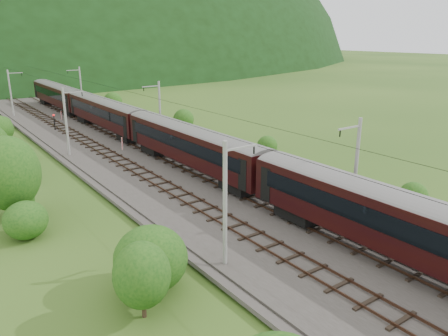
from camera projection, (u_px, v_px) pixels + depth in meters
ground at (295, 241)px, 31.27m from camera, size 600.00×600.00×0.00m
railbed at (216, 199)px, 38.98m from camera, size 14.00×220.00×0.30m
track_left at (193, 202)px, 37.57m from camera, size 2.40×220.00×0.27m
track_right at (237, 191)px, 40.25m from camera, size 2.40×220.00×0.27m
catenary_left at (67, 120)px, 51.34m from camera, size 2.54×192.28×8.00m
catenary_right at (159, 110)px, 58.17m from camera, size 2.54×192.28×8.00m
overhead_wires at (215, 122)px, 36.93m from camera, size 4.83×198.00×0.03m
train at (142, 121)px, 54.55m from camera, size 3.20×151.82×5.57m
hazard_post_near at (61, 115)px, 73.76m from camera, size 0.15×0.15×1.44m
hazard_post_far at (122, 143)px, 54.61m from camera, size 0.17×0.17×1.57m
signal at (54, 121)px, 65.77m from camera, size 0.26×0.26×2.36m
vegetation_left at (14, 160)px, 41.83m from camera, size 13.22×148.00×7.04m
vegetation_right at (193, 126)px, 63.63m from camera, size 6.24×103.68×3.21m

